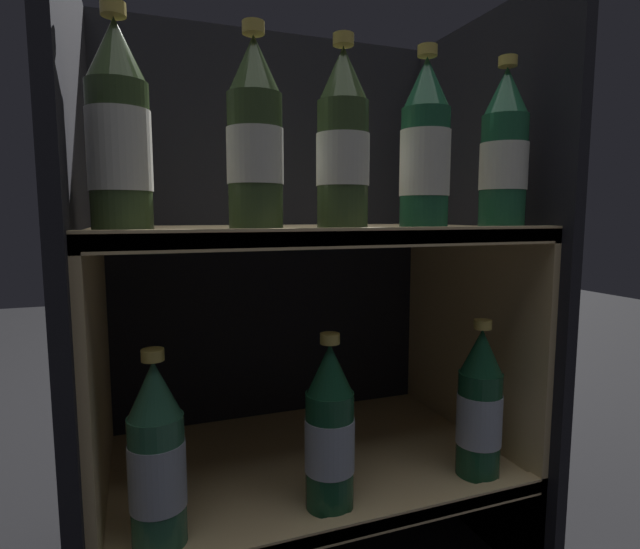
# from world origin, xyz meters

# --- Properties ---
(fridge_back_wall) EXTENTS (0.68, 0.02, 0.92)m
(fridge_back_wall) POSITION_xyz_m (0.00, 0.41, 0.46)
(fridge_back_wall) COLOR black
(fridge_back_wall) RESTS_ON ground_plane
(fridge_side_left) EXTENTS (0.02, 0.44, 0.92)m
(fridge_side_left) POSITION_xyz_m (-0.33, 0.20, 0.46)
(fridge_side_left) COLOR black
(fridge_side_left) RESTS_ON ground_plane
(fridge_side_right) EXTENTS (0.02, 0.44, 0.92)m
(fridge_side_right) POSITION_xyz_m (0.33, 0.20, 0.46)
(fridge_side_right) COLOR black
(fridge_side_right) RESTS_ON ground_plane
(shelf_lower) EXTENTS (0.64, 0.40, 0.18)m
(shelf_lower) POSITION_xyz_m (0.00, 0.19, 0.15)
(shelf_lower) COLOR #DBBC84
(shelf_lower) RESTS_ON ground_plane
(shelf_upper) EXTENTS (0.64, 0.40, 0.57)m
(shelf_upper) POSITION_xyz_m (0.00, 0.19, 0.41)
(shelf_upper) COLOR #DBBC84
(shelf_upper) RESTS_ON ground_plane
(bottle_upper_front_0) EXTENTS (0.07, 0.07, 0.25)m
(bottle_upper_front_0) POSITION_xyz_m (-0.27, 0.05, 0.67)
(bottle_upper_front_0) COLOR #384C28
(bottle_upper_front_0) RESTS_ON shelf_upper
(bottle_upper_front_1) EXTENTS (0.07, 0.07, 0.25)m
(bottle_upper_front_1) POSITION_xyz_m (-0.12, 0.05, 0.67)
(bottle_upper_front_1) COLOR #384C28
(bottle_upper_front_1) RESTS_ON shelf_upper
(bottle_upper_front_2) EXTENTS (0.07, 0.07, 0.25)m
(bottle_upper_front_2) POSITION_xyz_m (0.00, 0.05, 0.67)
(bottle_upper_front_2) COLOR #384C28
(bottle_upper_front_2) RESTS_ON shelf_upper
(bottle_upper_front_3) EXTENTS (0.07, 0.07, 0.25)m
(bottle_upper_front_3) POSITION_xyz_m (0.12, 0.05, 0.67)
(bottle_upper_front_3) COLOR #1E5638
(bottle_upper_front_3) RESTS_ON shelf_upper
(bottle_upper_front_4) EXTENTS (0.07, 0.07, 0.25)m
(bottle_upper_front_4) POSITION_xyz_m (0.26, 0.05, 0.67)
(bottle_upper_front_4) COLOR #1E5638
(bottle_upper_front_4) RESTS_ON shelf_upper
(bottle_lower_front_0) EXTENTS (0.07, 0.07, 0.25)m
(bottle_lower_front_0) POSITION_xyz_m (-0.24, 0.05, 0.29)
(bottle_lower_front_0) COLOR #285B42
(bottle_lower_front_0) RESTS_ON shelf_lower
(bottle_lower_front_1) EXTENTS (0.07, 0.07, 0.25)m
(bottle_lower_front_1) POSITION_xyz_m (-0.02, 0.05, 0.29)
(bottle_lower_front_1) COLOR #144228
(bottle_lower_front_1) RESTS_ON shelf_lower
(bottle_lower_front_2) EXTENTS (0.07, 0.07, 0.25)m
(bottle_lower_front_2) POSITION_xyz_m (0.23, 0.05, 0.29)
(bottle_lower_front_2) COLOR #144228
(bottle_lower_front_2) RESTS_ON shelf_lower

